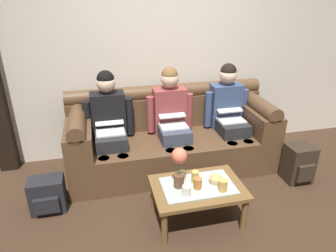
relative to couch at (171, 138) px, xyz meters
name	(u,v)px	position (x,y,z in m)	size (l,w,h in m)	color
ground_plane	(201,229)	(0.00, -1.17, -0.37)	(14.00, 14.00, 0.00)	#382619
back_wall_patterned	(161,40)	(0.00, 0.53, 1.08)	(6.00, 0.12, 2.90)	beige
couch	(171,138)	(0.00, 0.00, 0.00)	(2.40, 0.88, 0.96)	#513823
person_left	(109,122)	(-0.72, 0.00, 0.29)	(0.56, 0.67, 1.22)	#232326
person_middle	(171,116)	(0.00, 0.00, 0.29)	(0.56, 0.67, 1.22)	#383D4C
person_right	(228,111)	(0.72, 0.00, 0.29)	(0.56, 0.67, 1.22)	#232326
coffee_table	(198,190)	(0.00, -1.02, -0.05)	(0.84, 0.57, 0.38)	brown
flower_vase	(179,163)	(-0.18, -1.00, 0.26)	(0.14, 0.14, 0.39)	brown
snack_bowl	(216,179)	(0.17, -1.01, 0.05)	(0.12, 0.12, 0.10)	tan
cup_near_left	(198,183)	(-0.02, -1.06, 0.06)	(0.07, 0.07, 0.10)	#B26633
cup_near_right	(195,177)	(-0.01, -0.96, 0.07)	(0.07, 0.07, 0.11)	gold
cup_far_center	(187,191)	(-0.15, -1.14, 0.06)	(0.08, 0.08, 0.10)	white
cup_far_left	(182,175)	(-0.11, -0.89, 0.06)	(0.07, 0.07, 0.08)	#DBB77A
cup_far_right	(223,185)	(0.19, -1.15, 0.07)	(0.08, 0.08, 0.11)	gold
backpack_left	(48,195)	(-1.39, -0.56, -0.19)	(0.33, 0.26, 0.35)	black
backpack_right	(299,164)	(1.32, -0.67, -0.15)	(0.29, 0.29, 0.43)	#2D2319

